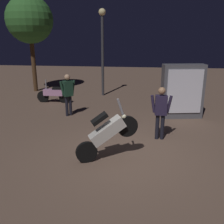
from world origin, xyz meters
TOP-DOWN VIEW (x-y plane):
  - ground_plane at (0.00, 0.00)m, footprint 40.00×40.00m
  - motorcycle_white_foreground at (-0.52, -0.30)m, footprint 1.55×0.77m
  - motorcycle_pink_parked_left at (-3.93, 5.17)m, footprint 1.66×0.30m
  - person_rider_beside at (-2.61, 3.24)m, footprint 0.56×0.51m
  - person_bystander_far at (0.92, 1.24)m, footprint 0.66×0.24m
  - streetlamp_near at (-1.80, 6.99)m, footprint 0.36×0.36m
  - tree_left_bg at (-5.93, 7.63)m, footprint 2.55×2.55m
  - kiosk_billboard at (1.89, 3.58)m, footprint 1.66×0.78m

SIDE VIEW (x-z plane):
  - ground_plane at x=0.00m, z-range 0.00..0.00m
  - motorcycle_pink_parked_left at x=-3.93m, z-range -0.12..0.99m
  - motorcycle_white_foreground at x=-0.52m, z-range -0.07..1.56m
  - person_bystander_far at x=0.92m, z-range 0.16..1.82m
  - person_rider_beside at x=-2.61m, z-range 0.16..1.86m
  - kiosk_billboard at x=1.89m, z-range 0.00..2.10m
  - streetlamp_near at x=-1.80m, z-range 0.65..5.09m
  - tree_left_bg at x=-5.93m, z-range 1.32..6.57m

